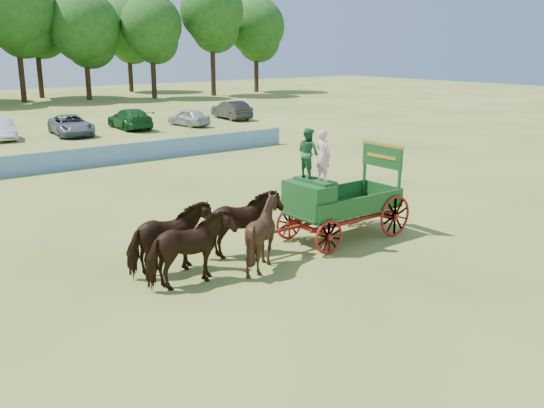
{
  "coord_description": "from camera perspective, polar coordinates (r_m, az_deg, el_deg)",
  "views": [
    {
      "loc": [
        -12.2,
        -12.57,
        6.23
      ],
      "look_at": [
        -0.76,
        2.23,
        1.3
      ],
      "focal_mm": 40.0,
      "sensor_mm": 36.0,
      "label": 1
    }
  ],
  "objects": [
    {
      "name": "horse_wheel_left",
      "position": [
        17.36,
        -0.84,
        -2.73
      ],
      "size": [
        2.03,
        1.85,
        2.02
      ],
      "primitive_type": "imported",
      "rotation": [
        0.0,
        0.0,
        1.44
      ],
      "color": "black",
      "rests_on": "ground"
    },
    {
      "name": "horse_lead_left",
      "position": [
        16.1,
        -7.71,
        -4.29
      ],
      "size": [
        2.39,
        1.09,
        2.02
      ],
      "primitive_type": "imported",
      "rotation": [
        0.0,
        0.0,
        1.57
      ],
      "color": "black",
      "rests_on": "ground"
    },
    {
      "name": "ground",
      "position": [
        18.59,
        6.08,
        -4.9
      ],
      "size": [
        160.0,
        160.0,
        0.0
      ],
      "primitive_type": "plane",
      "color": "#A29749",
      "rests_on": "ground"
    },
    {
      "name": "horse_wheel_right",
      "position": [
        18.21,
        -2.92,
        -1.91
      ],
      "size": [
        2.52,
        1.41,
        2.02
      ],
      "primitive_type": "imported",
      "rotation": [
        0.0,
        0.0,
        1.43
      ],
      "color": "black",
      "rests_on": "ground"
    },
    {
      "name": "sponsor_banner",
      "position": [
        33.06,
        -17.37,
        4.15
      ],
      "size": [
        26.0,
        0.08,
        1.05
      ],
      "primitive_type": "cube",
      "color": "blue",
      "rests_on": "ground"
    },
    {
      "name": "farm_dray",
      "position": [
        19.44,
        5.1,
        1.1
      ],
      "size": [
        6.0,
        2.0,
        3.75
      ],
      "color": "#A72710",
      "rests_on": "ground"
    },
    {
      "name": "horse_lead_right",
      "position": [
        17.02,
        -9.57,
        -3.31
      ],
      "size": [
        2.4,
        1.11,
        2.02
      ],
      "primitive_type": "imported",
      "rotation": [
        0.0,
        0.0,
        1.56
      ],
      "color": "black",
      "rests_on": "ground"
    }
  ]
}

